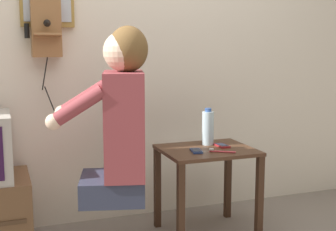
# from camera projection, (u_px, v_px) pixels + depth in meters

# --- Properties ---
(wall_back) EXTENTS (6.80, 0.05, 2.55)m
(wall_back) POSITION_uv_depth(u_px,v_px,m) (119.00, 35.00, 3.16)
(wall_back) COLOR silver
(wall_back) RESTS_ON ground_plane
(side_table) EXTENTS (0.57, 0.47, 0.56)m
(side_table) POSITION_uv_depth(u_px,v_px,m) (207.00, 166.00, 2.97)
(side_table) COLOR #422819
(side_table) RESTS_ON ground_plane
(person) EXTENTS (0.60, 0.50, 0.99)m
(person) POSITION_uv_depth(u_px,v_px,m) (120.00, 117.00, 2.63)
(person) COLOR #2D3347
(person) RESTS_ON ground_plane
(wall_phone_antique) EXTENTS (0.22, 0.18, 0.78)m
(wall_phone_antique) POSITION_uv_depth(u_px,v_px,m) (46.00, 27.00, 2.91)
(wall_phone_antique) COLOR olive
(cell_phone_held) EXTENTS (0.08, 0.13, 0.01)m
(cell_phone_held) POSITION_uv_depth(u_px,v_px,m) (196.00, 151.00, 2.86)
(cell_phone_held) COLOR navy
(cell_phone_held) RESTS_ON side_table
(cell_phone_spare) EXTENTS (0.07, 0.13, 0.01)m
(cell_phone_spare) POSITION_uv_depth(u_px,v_px,m) (222.00, 145.00, 3.01)
(cell_phone_spare) COLOR maroon
(cell_phone_spare) RESTS_ON side_table
(water_bottle) EXTENTS (0.08, 0.08, 0.24)m
(water_bottle) POSITION_uv_depth(u_px,v_px,m) (208.00, 128.00, 3.05)
(water_bottle) COLOR silver
(water_bottle) RESTS_ON side_table
(toothbrush) EXTENTS (0.14, 0.10, 0.02)m
(toothbrush) POSITION_uv_depth(u_px,v_px,m) (220.00, 151.00, 2.85)
(toothbrush) COLOR #D83F4C
(toothbrush) RESTS_ON side_table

